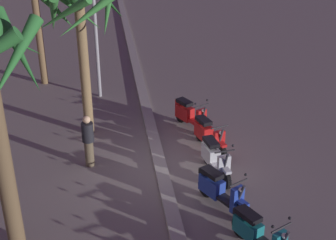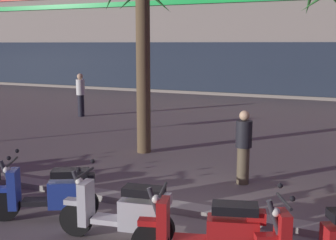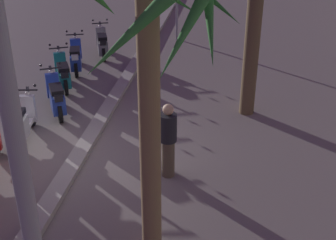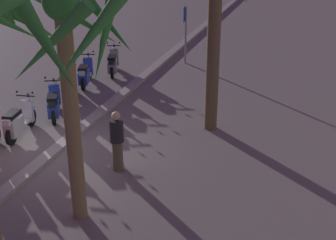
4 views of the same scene
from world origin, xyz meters
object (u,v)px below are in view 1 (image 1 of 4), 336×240
at_px(scooter_blue_mid_centre, 219,190).
at_px(palm_tree_mid_walkway, 80,22).
at_px(scooter_red_mid_rear, 190,115).
at_px(pedestrian_strolling_near_curb, 88,140).
at_px(scooter_teal_gap_after_mid, 257,233).
at_px(scooter_silver_mid_front, 215,158).
at_px(scooter_red_tail_end, 208,135).

relative_size(scooter_blue_mid_centre, palm_tree_mid_walkway, 0.35).
distance_m(scooter_red_mid_rear, pedestrian_strolling_near_curb, 3.84).
height_order(scooter_teal_gap_after_mid, scooter_silver_mid_front, same).
bearing_deg(scooter_teal_gap_after_mid, scooter_red_mid_rear, 3.45).
height_order(scooter_silver_mid_front, scooter_red_tail_end, scooter_silver_mid_front).
bearing_deg(pedestrian_strolling_near_curb, scooter_red_tail_end, -81.99).
relative_size(scooter_blue_mid_centre, scooter_silver_mid_front, 0.92).
height_order(scooter_silver_mid_front, pedestrian_strolling_near_curb, pedestrian_strolling_near_curb).
xyz_separation_m(palm_tree_mid_walkway, pedestrian_strolling_near_curb, (-2.04, -0.04, -2.85)).
xyz_separation_m(scooter_red_mid_rear, pedestrian_strolling_near_curb, (-1.97, 3.28, 0.35)).
bearing_deg(scooter_silver_mid_front, scooter_blue_mid_centre, 170.99).
height_order(palm_tree_mid_walkway, pedestrian_strolling_near_curb, palm_tree_mid_walkway).
relative_size(palm_tree_mid_walkway, pedestrian_strolling_near_curb, 3.06).
relative_size(scooter_teal_gap_after_mid, palm_tree_mid_walkway, 0.35).
bearing_deg(palm_tree_mid_walkway, scooter_silver_mid_front, -129.89).
relative_size(scooter_teal_gap_after_mid, scooter_red_mid_rear, 1.03).
relative_size(scooter_silver_mid_front, palm_tree_mid_walkway, 0.38).
bearing_deg(palm_tree_mid_walkway, scooter_red_mid_rear, -91.23).
height_order(scooter_red_mid_rear, palm_tree_mid_walkway, palm_tree_mid_walkway).
relative_size(scooter_silver_mid_front, scooter_red_mid_rear, 1.11).
height_order(scooter_red_tail_end, scooter_red_mid_rear, scooter_red_mid_rear).
distance_m(scooter_red_tail_end, palm_tree_mid_walkway, 5.08).
bearing_deg(scooter_teal_gap_after_mid, scooter_blue_mid_centre, 14.43).
distance_m(scooter_blue_mid_centre, scooter_red_tail_end, 2.94).
height_order(scooter_blue_mid_centre, scooter_red_mid_rear, same).
bearing_deg(scooter_red_mid_rear, palm_tree_mid_walkway, 88.77).
xyz_separation_m(scooter_blue_mid_centre, scooter_silver_mid_front, (1.53, -0.24, 0.00)).
bearing_deg(scooter_teal_gap_after_mid, scooter_red_tail_end, 0.82).
height_order(scooter_teal_gap_after_mid, pedestrian_strolling_near_curb, pedestrian_strolling_near_curb).
bearing_deg(pedestrian_strolling_near_curb, scooter_teal_gap_after_mid, -138.36).
xyz_separation_m(scooter_silver_mid_front, scooter_red_mid_rear, (2.85, 0.17, 0.00)).
bearing_deg(scooter_red_tail_end, scooter_silver_mid_front, 174.77).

